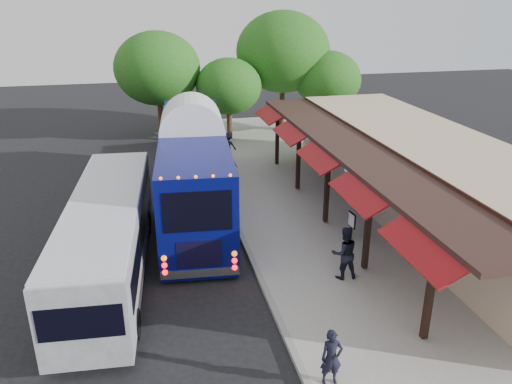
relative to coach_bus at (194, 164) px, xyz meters
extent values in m
plane|color=black|center=(1.45, -6.91, -2.22)|extent=(90.00, 90.00, 0.00)
cube|color=#9E9B93|center=(6.45, -2.91, -2.15)|extent=(10.00, 40.00, 0.15)
cube|color=gray|center=(1.50, -2.91, -2.15)|extent=(0.20, 40.00, 0.16)
cube|color=#C4AD88|center=(9.95, -2.91, -0.42)|extent=(5.00, 20.00, 3.60)
cube|color=black|center=(7.43, -2.91, 1.08)|extent=(0.06, 20.00, 0.60)
cube|color=#331E19|center=(6.35, -2.91, 1.18)|extent=(2.60, 20.00, 0.18)
cube|color=black|center=(5.23, -10.91, -0.42)|extent=(0.18, 0.18, 3.16)
cube|color=maroon|center=(4.80, -10.91, 0.93)|extent=(1.00, 3.20, 0.57)
cube|color=black|center=(5.23, -6.91, -0.42)|extent=(0.18, 0.18, 3.16)
cube|color=maroon|center=(4.80, -6.91, 0.93)|extent=(1.00, 3.20, 0.57)
cube|color=black|center=(5.23, -2.91, -0.42)|extent=(0.18, 0.18, 3.16)
cube|color=maroon|center=(4.80, -2.91, 0.93)|extent=(1.00, 3.20, 0.57)
cube|color=black|center=(5.23, 1.09, -0.42)|extent=(0.18, 0.18, 3.16)
cube|color=maroon|center=(4.80, 1.09, 0.93)|extent=(1.00, 3.20, 0.57)
cube|color=black|center=(5.23, 5.09, -0.42)|extent=(0.18, 0.18, 3.16)
cube|color=maroon|center=(4.80, 5.09, 0.93)|extent=(1.00, 3.20, 0.57)
sphere|color=#16527B|center=(5.65, -8.91, 0.66)|extent=(0.26, 0.26, 0.26)
sphere|color=#16527B|center=(5.65, -3.91, 0.66)|extent=(0.26, 0.26, 0.26)
sphere|color=#16527B|center=(5.65, 1.09, 0.66)|extent=(0.26, 0.26, 0.26)
cube|color=#080D63|center=(0.00, 0.01, -0.05)|extent=(3.83, 13.06, 3.38)
cube|color=#080D63|center=(0.00, 0.01, -1.90)|extent=(3.77, 12.93, 0.38)
ellipsoid|color=white|center=(0.00, 0.01, 1.62)|extent=(3.81, 12.80, 0.60)
cube|color=black|center=(0.00, -6.43, 0.51)|extent=(2.24, 0.22, 1.39)
cube|color=silver|center=(0.00, -6.36, -1.77)|extent=(2.69, 0.42, 0.30)
sphere|color=#FF0C0C|center=(-1.17, -6.45, -1.50)|extent=(0.19, 0.19, 0.19)
sphere|color=#FF0C0C|center=(1.17, -6.45, -1.50)|extent=(0.19, 0.19, 0.19)
cylinder|color=black|center=(-1.24, -4.88, -1.67)|extent=(0.42, 1.14, 1.12)
cylinder|color=black|center=(1.24, -4.88, -1.67)|extent=(0.42, 1.14, 1.12)
cylinder|color=black|center=(-1.24, 4.13, -1.67)|extent=(0.42, 1.14, 1.12)
cylinder|color=black|center=(1.24, 4.13, -1.67)|extent=(0.42, 1.14, 1.12)
cube|color=gray|center=(-3.52, -4.97, -0.66)|extent=(3.12, 10.87, 2.47)
cube|color=black|center=(-4.70, -4.97, -0.45)|extent=(0.70, 9.10, 0.93)
cube|color=black|center=(-2.35, -4.97, -0.45)|extent=(0.70, 9.10, 0.93)
cube|color=silver|center=(-3.52, -4.97, 0.61)|extent=(3.05, 10.65, 0.09)
cylinder|color=black|center=(-4.60, -8.73, -1.78)|extent=(0.33, 0.91, 0.90)
cylinder|color=black|center=(-2.45, -8.73, -1.78)|extent=(0.33, 0.91, 0.90)
cylinder|color=black|center=(-4.60, -1.75, -1.78)|extent=(0.33, 0.91, 0.90)
cylinder|color=black|center=(-2.45, -1.75, -1.78)|extent=(0.33, 0.91, 0.90)
imported|color=black|center=(2.05, -11.91, -1.31)|extent=(0.58, 0.41, 1.52)
imported|color=black|center=(4.27, -7.25, -1.13)|extent=(0.94, 0.74, 1.89)
imported|color=black|center=(2.05, 2.90, -1.28)|extent=(0.94, 0.40, 1.59)
imported|color=black|center=(2.64, 6.68, -1.25)|extent=(1.15, 0.77, 1.65)
cube|color=black|center=(5.69, -4.59, -1.50)|extent=(0.07, 0.07, 1.14)
cube|color=black|center=(5.69, -4.59, -1.24)|extent=(0.09, 0.52, 0.62)
cube|color=white|center=(5.66, -4.59, -1.24)|extent=(0.05, 0.43, 0.52)
cylinder|color=#382314|center=(3.59, 11.34, -0.98)|extent=(0.36, 0.36, 2.49)
ellipsoid|color=#254D13|center=(3.59, 11.34, 1.46)|extent=(4.31, 4.31, 3.66)
cylinder|color=#382314|center=(7.77, 13.20, -0.34)|extent=(0.36, 0.36, 3.78)
ellipsoid|color=#254D13|center=(7.77, 13.20, 3.35)|extent=(6.52, 6.52, 5.54)
cylinder|color=#382314|center=(10.50, 11.44, -0.91)|extent=(0.36, 0.36, 2.62)
ellipsoid|color=#254D13|center=(10.50, 11.44, 1.65)|extent=(4.53, 4.53, 3.85)
cylinder|color=#382314|center=(-0.89, 12.61, -0.60)|extent=(0.36, 0.36, 3.25)
ellipsoid|color=#254D13|center=(-0.89, 12.61, 2.57)|extent=(5.61, 5.61, 4.77)
camera|label=1|loc=(-1.97, -21.18, 7.02)|focal=35.00mm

